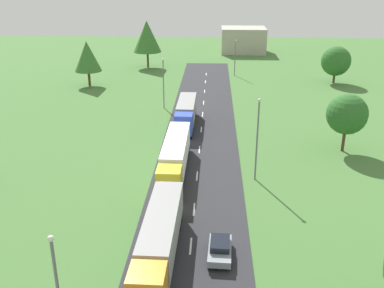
{
  "coord_description": "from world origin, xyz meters",
  "views": [
    {
      "loc": [
        1.66,
        -13.7,
        21.64
      ],
      "look_at": [
        -0.77,
        34.88,
        2.28
      ],
      "focal_mm": 41.15,
      "sensor_mm": 36.0,
      "label": 1
    }
  ],
  "objects_px": {
    "tree_birch": "(87,56)",
    "lamppost_second": "(257,136)",
    "truck_lead": "(159,239)",
    "truck_third": "(186,112)",
    "lamppost_third": "(163,81)",
    "distant_building": "(243,40)",
    "tree_oak": "(147,36)",
    "tree_ash": "(347,114)",
    "tree_pine": "(336,61)",
    "car_second": "(220,249)",
    "lamppost_fourth": "(235,56)",
    "truck_second": "(175,155)"
  },
  "relations": [
    {
      "from": "tree_birch",
      "to": "tree_oak",
      "type": "bearing_deg",
      "value": 63.44
    },
    {
      "from": "tree_pine",
      "to": "distant_building",
      "type": "height_order",
      "value": "tree_pine"
    },
    {
      "from": "truck_second",
      "to": "distant_building",
      "type": "bearing_deg",
      "value": 81.24
    },
    {
      "from": "truck_second",
      "to": "tree_pine",
      "type": "xyz_separation_m",
      "value": [
        28.71,
        44.24,
        2.32
      ]
    },
    {
      "from": "car_second",
      "to": "tree_pine",
      "type": "distance_m",
      "value": 64.51
    },
    {
      "from": "distant_building",
      "to": "lamppost_fourth",
      "type": "bearing_deg",
      "value": -96.79
    },
    {
      "from": "truck_third",
      "to": "lamppost_second",
      "type": "relative_size",
      "value": 1.29
    },
    {
      "from": "truck_second",
      "to": "lamppost_third",
      "type": "relative_size",
      "value": 1.77
    },
    {
      "from": "lamppost_fourth",
      "to": "distant_building",
      "type": "xyz_separation_m",
      "value": [
        3.44,
        28.89,
        -0.96
      ]
    },
    {
      "from": "tree_oak",
      "to": "distant_building",
      "type": "height_order",
      "value": "tree_oak"
    },
    {
      "from": "lamppost_third",
      "to": "tree_ash",
      "type": "height_order",
      "value": "lamppost_third"
    },
    {
      "from": "truck_lead",
      "to": "distant_building",
      "type": "bearing_deg",
      "value": 82.85
    },
    {
      "from": "car_second",
      "to": "tree_pine",
      "type": "relative_size",
      "value": 0.54
    },
    {
      "from": "truck_lead",
      "to": "distant_building",
      "type": "relative_size",
      "value": 1.17
    },
    {
      "from": "truck_third",
      "to": "tree_oak",
      "type": "bearing_deg",
      "value": 105.76
    },
    {
      "from": "truck_third",
      "to": "car_second",
      "type": "relative_size",
      "value": 2.99
    },
    {
      "from": "lamppost_second",
      "to": "lamppost_fourth",
      "type": "bearing_deg",
      "value": 90.26
    },
    {
      "from": "lamppost_second",
      "to": "lamppost_fourth",
      "type": "distance_m",
      "value": 51.3
    },
    {
      "from": "truck_lead",
      "to": "car_second",
      "type": "bearing_deg",
      "value": 9.95
    },
    {
      "from": "truck_third",
      "to": "tree_birch",
      "type": "relative_size",
      "value": 1.35
    },
    {
      "from": "lamppost_second",
      "to": "tree_oak",
      "type": "distance_m",
      "value": 62.08
    },
    {
      "from": "car_second",
      "to": "lamppost_fourth",
      "type": "xyz_separation_m",
      "value": [
        3.79,
        65.74,
        3.53
      ]
    },
    {
      "from": "truck_lead",
      "to": "lamppost_fourth",
      "type": "relative_size",
      "value": 1.83
    },
    {
      "from": "lamppost_fourth",
      "to": "tree_ash",
      "type": "xyz_separation_m",
      "value": [
        12.08,
        -42.53,
        0.58
      ]
    },
    {
      "from": "truck_lead",
      "to": "lamppost_second",
      "type": "bearing_deg",
      "value": 60.18
    },
    {
      "from": "truck_lead",
      "to": "tree_oak",
      "type": "height_order",
      "value": "tree_oak"
    },
    {
      "from": "tree_ash",
      "to": "distant_building",
      "type": "relative_size",
      "value": 0.62
    },
    {
      "from": "car_second",
      "to": "tree_ash",
      "type": "relative_size",
      "value": 0.53
    },
    {
      "from": "truck_second",
      "to": "car_second",
      "type": "xyz_separation_m",
      "value": [
        4.95,
        -15.62,
        -1.36
      ]
    },
    {
      "from": "lamppost_second",
      "to": "lamppost_third",
      "type": "height_order",
      "value": "lamppost_second"
    },
    {
      "from": "tree_oak",
      "to": "lamppost_fourth",
      "type": "bearing_deg",
      "value": -20.04
    },
    {
      "from": "truck_lead",
      "to": "truck_third",
      "type": "height_order",
      "value": "truck_lead"
    },
    {
      "from": "tree_oak",
      "to": "tree_ash",
      "type": "height_order",
      "value": "tree_oak"
    },
    {
      "from": "lamppost_fourth",
      "to": "tree_birch",
      "type": "bearing_deg",
      "value": -159.63
    },
    {
      "from": "lamppost_second",
      "to": "truck_third",
      "type": "bearing_deg",
      "value": 116.47
    },
    {
      "from": "tree_ash",
      "to": "distant_building",
      "type": "xyz_separation_m",
      "value": [
        -8.64,
        71.42,
        -1.54
      ]
    },
    {
      "from": "truck_third",
      "to": "tree_pine",
      "type": "distance_m",
      "value": 39.93
    },
    {
      "from": "truck_lead",
      "to": "lamppost_third",
      "type": "relative_size",
      "value": 1.7
    },
    {
      "from": "lamppost_fourth",
      "to": "tree_pine",
      "type": "relative_size",
      "value": 1.04
    },
    {
      "from": "lamppost_third",
      "to": "tree_pine",
      "type": "relative_size",
      "value": 1.11
    },
    {
      "from": "truck_lead",
      "to": "truck_third",
      "type": "bearing_deg",
      "value": 89.95
    },
    {
      "from": "tree_birch",
      "to": "tree_ash",
      "type": "relative_size",
      "value": 1.18
    },
    {
      "from": "tree_oak",
      "to": "distant_building",
      "type": "bearing_deg",
      "value": 42.49
    },
    {
      "from": "lamppost_third",
      "to": "tree_oak",
      "type": "relative_size",
      "value": 0.77
    },
    {
      "from": "tree_birch",
      "to": "distant_building",
      "type": "height_order",
      "value": "tree_birch"
    },
    {
      "from": "lamppost_third",
      "to": "tree_ash",
      "type": "bearing_deg",
      "value": -35.19
    },
    {
      "from": "truck_lead",
      "to": "lamppost_second",
      "type": "height_order",
      "value": "lamppost_second"
    },
    {
      "from": "tree_ash",
      "to": "distant_building",
      "type": "height_order",
      "value": "tree_ash"
    },
    {
      "from": "tree_ash",
      "to": "distant_building",
      "type": "distance_m",
      "value": 71.95
    },
    {
      "from": "tree_birch",
      "to": "lamppost_second",
      "type": "bearing_deg",
      "value": -53.99
    }
  ]
}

